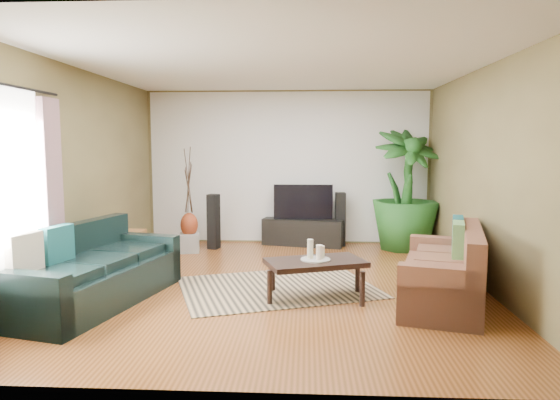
# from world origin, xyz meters

# --- Properties ---
(floor) EXTENTS (5.50, 5.50, 0.00)m
(floor) POSITION_xyz_m (0.00, 0.00, 0.00)
(floor) COLOR brown
(floor) RESTS_ON ground
(ceiling) EXTENTS (5.50, 5.50, 0.00)m
(ceiling) POSITION_xyz_m (0.00, 0.00, 2.70)
(ceiling) COLOR white
(ceiling) RESTS_ON ground
(wall_back) EXTENTS (5.00, 0.00, 5.00)m
(wall_back) POSITION_xyz_m (0.00, 2.75, 1.35)
(wall_back) COLOR olive
(wall_back) RESTS_ON ground
(wall_front) EXTENTS (5.00, 0.00, 5.00)m
(wall_front) POSITION_xyz_m (0.00, -2.75, 1.35)
(wall_front) COLOR olive
(wall_front) RESTS_ON ground
(wall_left) EXTENTS (0.00, 5.50, 5.50)m
(wall_left) POSITION_xyz_m (-2.50, 0.00, 1.35)
(wall_left) COLOR olive
(wall_left) RESTS_ON ground
(wall_right) EXTENTS (0.00, 5.50, 5.50)m
(wall_right) POSITION_xyz_m (2.50, 0.00, 1.35)
(wall_right) COLOR olive
(wall_right) RESTS_ON ground
(backwall_panel) EXTENTS (4.90, 0.00, 4.90)m
(backwall_panel) POSITION_xyz_m (0.00, 2.74, 1.35)
(backwall_panel) COLOR white
(backwall_panel) RESTS_ON ground
(window_pane) EXTENTS (0.00, 1.80, 1.80)m
(window_pane) POSITION_xyz_m (-2.48, -1.60, 1.40)
(window_pane) COLOR white
(window_pane) RESTS_ON ground
(curtain_far) EXTENTS (0.08, 0.35, 2.20)m
(curtain_far) POSITION_xyz_m (-2.43, -0.85, 1.15)
(curtain_far) COLOR gray
(curtain_far) RESTS_ON ground
(curtain_rod) EXTENTS (0.03, 1.90, 0.03)m
(curtain_rod) POSITION_xyz_m (-2.43, -1.60, 2.30)
(curtain_rod) COLOR black
(curtain_rod) RESTS_ON ground
(sofa_left) EXTENTS (1.43, 2.35, 0.85)m
(sofa_left) POSITION_xyz_m (-2.00, -0.83, 0.42)
(sofa_left) COLOR black
(sofa_left) RESTS_ON floor
(sofa_right) EXTENTS (1.25, 1.93, 0.85)m
(sofa_right) POSITION_xyz_m (1.84, -0.62, 0.42)
(sofa_right) COLOR brown
(sofa_right) RESTS_ON floor
(area_rug) EXTENTS (2.72, 2.32, 0.01)m
(area_rug) POSITION_xyz_m (-0.01, -0.14, 0.01)
(area_rug) COLOR tan
(area_rug) RESTS_ON floor
(coffee_table) EXTENTS (1.23, 0.93, 0.45)m
(coffee_table) POSITION_xyz_m (0.44, -0.53, 0.22)
(coffee_table) COLOR black
(coffee_table) RESTS_ON floor
(candle_tray) EXTENTS (0.34, 0.34, 0.01)m
(candle_tray) POSITION_xyz_m (0.44, -0.53, 0.45)
(candle_tray) COLOR #9B9C96
(candle_tray) RESTS_ON coffee_table
(candle_tall) EXTENTS (0.07, 0.07, 0.22)m
(candle_tall) POSITION_xyz_m (0.38, -0.50, 0.57)
(candle_tall) COLOR beige
(candle_tall) RESTS_ON candle_tray
(candle_mid) EXTENTS (0.07, 0.07, 0.17)m
(candle_mid) POSITION_xyz_m (0.48, -0.57, 0.55)
(candle_mid) COLOR white
(candle_mid) RESTS_ON candle_tray
(candle_short) EXTENTS (0.07, 0.07, 0.14)m
(candle_short) POSITION_xyz_m (0.51, -0.47, 0.53)
(candle_short) COLOR #F3EDCD
(candle_short) RESTS_ON candle_tray
(tv_stand) EXTENTS (1.45, 0.71, 0.46)m
(tv_stand) POSITION_xyz_m (0.28, 2.50, 0.23)
(tv_stand) COLOR black
(tv_stand) RESTS_ON floor
(television) EXTENTS (1.02, 0.06, 0.60)m
(television) POSITION_xyz_m (0.28, 2.50, 0.76)
(television) COLOR black
(television) RESTS_ON tv_stand
(speaker_left) EXTENTS (0.21, 0.22, 0.92)m
(speaker_left) POSITION_xyz_m (-1.23, 2.13, 0.46)
(speaker_left) COLOR black
(speaker_left) RESTS_ON floor
(speaker_right) EXTENTS (0.18, 0.20, 0.93)m
(speaker_right) POSITION_xyz_m (0.92, 2.50, 0.46)
(speaker_right) COLOR black
(speaker_right) RESTS_ON floor
(potted_plant) EXTENTS (1.48, 1.48, 2.01)m
(potted_plant) POSITION_xyz_m (1.98, 2.28, 1.01)
(potted_plant) COLOR #1C521B
(potted_plant) RESTS_ON floor
(plant_pot) EXTENTS (0.37, 0.37, 0.29)m
(plant_pot) POSITION_xyz_m (1.98, 2.28, 0.14)
(plant_pot) COLOR black
(plant_pot) RESTS_ON floor
(pedestal) EXTENTS (0.36, 0.36, 0.31)m
(pedestal) POSITION_xyz_m (-1.57, 1.83, 0.15)
(pedestal) COLOR gray
(pedestal) RESTS_ON floor
(vase) EXTENTS (0.28, 0.28, 0.40)m
(vase) POSITION_xyz_m (-1.57, 1.83, 0.45)
(vase) COLOR maroon
(vase) RESTS_ON pedestal
(side_table) EXTENTS (0.52, 0.52, 0.53)m
(side_table) POSITION_xyz_m (-2.25, 0.73, 0.26)
(side_table) COLOR olive
(side_table) RESTS_ON floor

